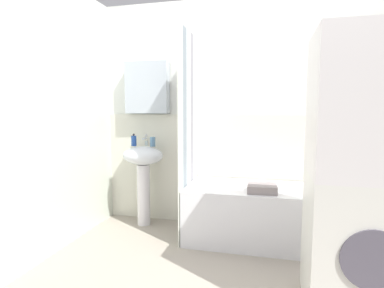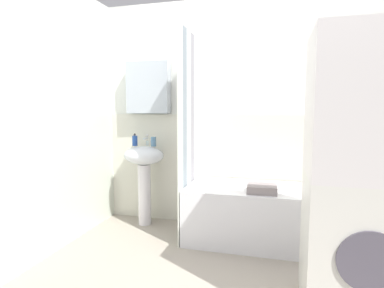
# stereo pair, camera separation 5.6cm
# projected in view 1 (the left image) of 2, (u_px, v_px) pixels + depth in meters

# --- Properties ---
(wall_back_tiled) EXTENTS (3.60, 0.18, 2.40)m
(wall_back_tiled) POSITION_uv_depth(u_px,v_px,m) (238.00, 120.00, 3.37)
(wall_back_tiled) COLOR white
(wall_back_tiled) RESTS_ON ground_plane
(wall_left_tiled) EXTENTS (0.07, 1.81, 2.40)m
(wall_left_tiled) POSITION_uv_depth(u_px,v_px,m) (58.00, 125.00, 2.85)
(wall_left_tiled) COLOR white
(wall_left_tiled) RESTS_ON ground_plane
(sink) EXTENTS (0.44, 0.34, 0.86)m
(sink) POSITION_uv_depth(u_px,v_px,m) (143.00, 168.00, 3.44)
(sink) COLOR white
(sink) RESTS_ON ground_plane
(faucet) EXTENTS (0.03, 0.12, 0.12)m
(faucet) POSITION_uv_depth(u_px,v_px,m) (146.00, 140.00, 3.49)
(faucet) COLOR silver
(faucet) RESTS_ON sink
(soap_dispenser) EXTENTS (0.06, 0.06, 0.13)m
(soap_dispenser) POSITION_uv_depth(u_px,v_px,m) (134.00, 141.00, 3.45)
(soap_dispenser) COLOR #264B9C
(soap_dispenser) RESTS_ON sink
(toothbrush_cup) EXTENTS (0.06, 0.06, 0.10)m
(toothbrush_cup) POSITION_uv_depth(u_px,v_px,m) (153.00, 142.00, 3.40)
(toothbrush_cup) COLOR #537B9F
(toothbrush_cup) RESTS_ON sink
(bathtub) EXTENTS (1.57, 0.68, 0.52)m
(bathtub) POSITION_uv_depth(u_px,v_px,m) (270.00, 215.00, 3.01)
(bathtub) COLOR white
(bathtub) RESTS_ON ground_plane
(shower_curtain) EXTENTS (0.01, 0.68, 2.00)m
(shower_curtain) POSITION_uv_depth(u_px,v_px,m) (188.00, 136.00, 3.12)
(shower_curtain) COLOR white
(shower_curtain) RESTS_ON ground_plane
(body_wash_bottle) EXTENTS (0.07, 0.07, 0.24)m
(body_wash_bottle) POSITION_uv_depth(u_px,v_px,m) (345.00, 174.00, 3.06)
(body_wash_bottle) COLOR white
(body_wash_bottle) RESTS_ON bathtub
(conditioner_bottle) EXTENTS (0.05, 0.05, 0.22)m
(conditioner_bottle) POSITION_uv_depth(u_px,v_px,m) (333.00, 175.00, 3.09)
(conditioner_bottle) COLOR gold
(conditioner_bottle) RESTS_ON bathtub
(towel_folded) EXTENTS (0.27, 0.24, 0.07)m
(towel_folded) POSITION_uv_depth(u_px,v_px,m) (262.00, 188.00, 2.83)
(towel_folded) COLOR gray
(towel_folded) RESTS_ON bathtub
(washer_dryer_stack) EXTENTS (0.61, 0.61, 1.71)m
(washer_dryer_stack) POSITION_uv_depth(u_px,v_px,m) (362.00, 176.00, 1.91)
(washer_dryer_stack) COLOR silver
(washer_dryer_stack) RESTS_ON ground_plane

